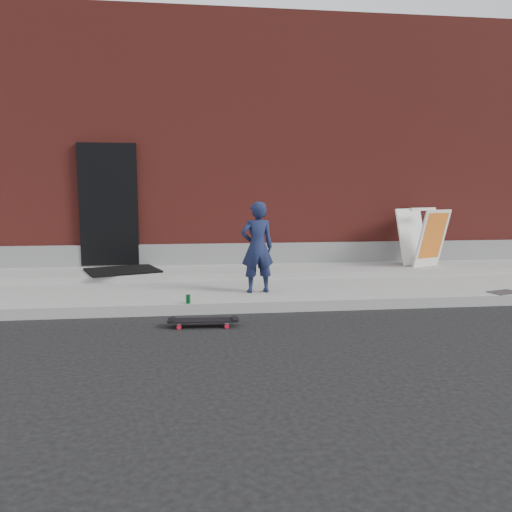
{
  "coord_description": "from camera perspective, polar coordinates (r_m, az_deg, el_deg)",
  "views": [
    {
      "loc": [
        -1.03,
        -6.57,
        1.65
      ],
      "look_at": [
        -0.12,
        0.8,
        0.68
      ],
      "focal_mm": 35.0,
      "sensor_mm": 36.0,
      "label": 1
    }
  ],
  "objects": [
    {
      "name": "skateboard",
      "position": [
        6.17,
        -6.06,
        -7.39
      ],
      "size": [
        0.84,
        0.25,
        0.09
      ],
      "color": "#B01229",
      "rests_on": "ground"
    },
    {
      "name": "soda_can",
      "position": [
        6.78,
        -7.76,
        -4.91
      ],
      "size": [
        0.08,
        0.08,
        0.12
      ],
      "primitive_type": "cylinder",
      "rotation": [
        0.0,
        0.0,
        0.24
      ],
      "color": "#1B8B3D",
      "rests_on": "sidewalk"
    },
    {
      "name": "child",
      "position": [
        7.37,
        0.14,
        1.0
      ],
      "size": [
        0.53,
        0.38,
        1.35
      ],
      "primitive_type": "imported",
      "rotation": [
        0.0,
        0.0,
        3.27
      ],
      "color": "#161E3F",
      "rests_on": "sidewalk"
    },
    {
      "name": "pizza_sign",
      "position": [
        9.9,
        18.53,
        2.09
      ],
      "size": [
        0.91,
        0.97,
        1.09
      ],
      "color": "silver",
      "rests_on": "apron"
    },
    {
      "name": "sidewalk",
      "position": [
        8.29,
        0.21,
        -3.53
      ],
      "size": [
        20.0,
        3.0,
        0.15
      ],
      "primitive_type": "cube",
      "color": "gray",
      "rests_on": "ground"
    },
    {
      "name": "utility_plate",
      "position": [
        8.3,
        26.51,
        -3.73
      ],
      "size": [
        0.5,
        0.4,
        0.01
      ],
      "primitive_type": "cube",
      "rotation": [
        0.0,
        0.0,
        0.29
      ],
      "color": "#55555A",
      "rests_on": "sidewalk"
    },
    {
      "name": "ground",
      "position": [
        6.85,
        1.8,
        -6.51
      ],
      "size": [
        80.0,
        80.0,
        0.0
      ],
      "primitive_type": "plane",
      "color": "black",
      "rests_on": "ground"
    },
    {
      "name": "apron",
      "position": [
        9.15,
        -0.5,
        -1.7
      ],
      "size": [
        20.0,
        1.2,
        0.1
      ],
      "primitive_type": "cube",
      "color": "gray",
      "rests_on": "sidewalk"
    },
    {
      "name": "doormat",
      "position": [
        9.08,
        -15.02,
        -1.6
      ],
      "size": [
        1.44,
        1.31,
        0.03
      ],
      "primitive_type": "cube",
      "rotation": [
        0.0,
        0.0,
        0.36
      ],
      "color": "black",
      "rests_on": "apron"
    },
    {
      "name": "building",
      "position": [
        13.63,
        -2.76,
        10.96
      ],
      "size": [
        20.0,
        8.1,
        5.0
      ],
      "color": "maroon",
      "rests_on": "ground"
    }
  ]
}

